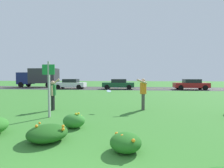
# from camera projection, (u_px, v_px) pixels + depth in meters

# --- Properties ---
(ground_plane) EXTENTS (120.00, 120.00, 0.00)m
(ground_plane) POSITION_uv_depth(u_px,v_px,m) (120.00, 99.00, 14.28)
(ground_plane) COLOR #387A2D
(highway_strip) EXTENTS (120.00, 7.76, 0.01)m
(highway_strip) POSITION_uv_depth(u_px,v_px,m) (126.00, 88.00, 27.02)
(highway_strip) COLOR #38383A
(highway_strip) RESTS_ON ground
(highway_center_stripe) EXTENTS (120.00, 0.16, 0.00)m
(highway_center_stripe) POSITION_uv_depth(u_px,v_px,m) (126.00, 88.00, 27.02)
(highway_center_stripe) COLOR yellow
(highway_center_stripe) RESTS_ON ground
(daylily_clump_front_right) EXTENTS (1.08, 1.12, 0.48)m
(daylily_clump_front_right) POSITION_uv_depth(u_px,v_px,m) (48.00, 133.00, 4.84)
(daylily_clump_front_right) COLOR #1E5619
(daylily_clump_front_right) RESTS_ON ground
(daylily_clump_mid_right) EXTENTS (0.75, 0.81, 0.43)m
(daylily_clump_mid_right) POSITION_uv_depth(u_px,v_px,m) (126.00, 142.00, 4.14)
(daylily_clump_mid_right) COLOR #23661E
(daylily_clump_mid_right) RESTS_ON ground
(daylily_clump_front_left) EXTENTS (0.75, 0.70, 0.55)m
(daylily_clump_front_left) POSITION_uv_depth(u_px,v_px,m) (74.00, 121.00, 6.07)
(daylily_clump_front_left) COLOR #337F2D
(daylily_clump_front_left) RESTS_ON ground
(sign_post_near_path) EXTENTS (0.56, 0.10, 2.42)m
(sign_post_near_path) POSITION_uv_depth(u_px,v_px,m) (49.00, 83.00, 7.63)
(sign_post_near_path) COLOR #93969B
(sign_post_near_path) RESTS_ON ground
(person_thrower_green_shirt) EXTENTS (0.48, 0.53, 1.67)m
(person_thrower_green_shirt) POSITION_uv_depth(u_px,v_px,m) (53.00, 93.00, 9.27)
(person_thrower_green_shirt) COLOR #287038
(person_thrower_green_shirt) RESTS_ON ground
(person_catcher_orange_shirt) EXTENTS (0.57, 0.54, 1.67)m
(person_catcher_orange_shirt) POSITION_uv_depth(u_px,v_px,m) (143.00, 91.00, 9.37)
(person_catcher_orange_shirt) COLOR orange
(person_catcher_orange_shirt) RESTS_ON ground
(frisbee_pale_blue) EXTENTS (0.25, 0.23, 0.15)m
(frisbee_pale_blue) POSITION_uv_depth(u_px,v_px,m) (109.00, 91.00, 9.11)
(frisbee_pale_blue) COLOR #ADD6E5
(car_red_center_left) EXTENTS (4.50, 2.00, 1.45)m
(car_red_center_left) POSITION_uv_depth(u_px,v_px,m) (191.00, 84.00, 24.24)
(car_red_center_left) COLOR maroon
(car_red_center_left) RESTS_ON ground
(car_dark_green_center_right) EXTENTS (4.50, 2.00, 1.45)m
(car_dark_green_center_right) POSITION_uv_depth(u_px,v_px,m) (119.00, 84.00, 25.37)
(car_dark_green_center_right) COLOR #194C2D
(car_dark_green_center_right) RESTS_ON ground
(car_white_rightmost) EXTENTS (4.50, 2.00, 1.45)m
(car_white_rightmost) POSITION_uv_depth(u_px,v_px,m) (70.00, 84.00, 26.17)
(car_white_rightmost) COLOR silver
(car_white_rightmost) RESTS_ON ground
(box_truck_navy) EXTENTS (6.70, 2.46, 3.20)m
(box_truck_navy) POSITION_uv_depth(u_px,v_px,m) (39.00, 77.00, 30.37)
(box_truck_navy) COLOR navy
(box_truck_navy) RESTS_ON ground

